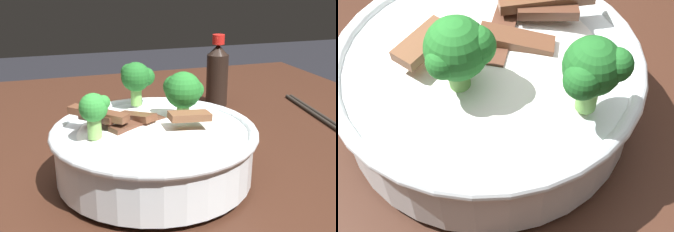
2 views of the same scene
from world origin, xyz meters
The scene contains 3 objects.
rice_bowl centered at (0.16, -0.07, 0.85)m, with size 0.25×0.25×0.14m.
chopsticks_pair centered at (0.51, 0.08, 0.80)m, with size 0.05×0.22×0.01m.
soy_sauce_bottle centered at (0.36, 0.20, 0.86)m, with size 0.04×0.04×0.14m.
Camera 1 is at (0.03, -0.54, 1.05)m, focal length 45.59 mm.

